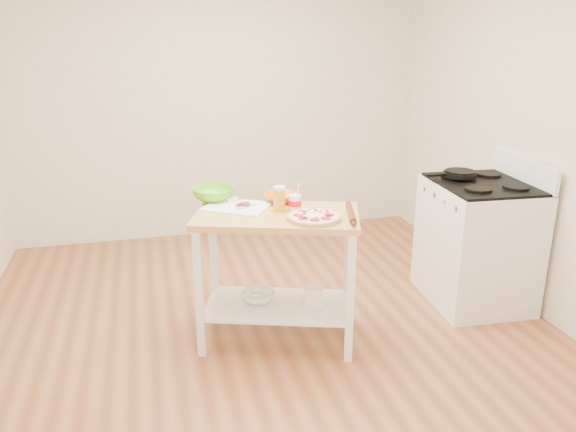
% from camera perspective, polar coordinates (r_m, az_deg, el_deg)
% --- Properties ---
extents(room_shell, '(4.04, 4.54, 2.74)m').
position_cam_1_polar(room_shell, '(3.40, -1.95, 7.34)').
color(room_shell, '#9B5E39').
rests_on(room_shell, ground).
extents(prep_island, '(1.15, 0.86, 0.90)m').
position_cam_1_polar(prep_island, '(3.64, -1.10, -3.60)').
color(prep_island, tan).
rests_on(prep_island, ground).
extents(gas_stove, '(0.73, 0.83, 1.11)m').
position_cam_1_polar(gas_stove, '(4.48, 18.65, -2.55)').
color(gas_stove, white).
rests_on(gas_stove, ground).
extents(skillet, '(0.40, 0.25, 0.03)m').
position_cam_1_polar(skillet, '(4.40, 17.02, 4.10)').
color(skillet, black).
rests_on(skillet, gas_stove).
extents(pizza, '(0.33, 0.33, 0.05)m').
position_cam_1_polar(pizza, '(3.43, 2.63, -0.08)').
color(pizza, '#DDAB5E').
rests_on(pizza, prep_island).
extents(cutting_board, '(0.50, 0.47, 0.04)m').
position_cam_1_polar(cutting_board, '(3.68, -5.21, 1.00)').
color(cutting_board, white).
rests_on(cutting_board, prep_island).
extents(spatula, '(0.15, 0.07, 0.01)m').
position_cam_1_polar(spatula, '(3.64, -4.39, 0.97)').
color(spatula, '#3ADAC3').
rests_on(spatula, cutting_board).
extents(knife, '(0.27, 0.04, 0.01)m').
position_cam_1_polar(knife, '(3.79, -6.73, 1.64)').
color(knife, silver).
rests_on(knife, cutting_board).
extents(orange_bowl, '(0.24, 0.24, 0.06)m').
position_cam_1_polar(orange_bowl, '(3.78, -0.68, 1.89)').
color(orange_bowl, '#D65D09').
rests_on(orange_bowl, prep_island).
extents(green_bowl, '(0.40, 0.40, 0.09)m').
position_cam_1_polar(green_bowl, '(3.83, -7.59, 2.22)').
color(green_bowl, '#63C31D').
rests_on(green_bowl, prep_island).
extents(beer_pint, '(0.08, 0.08, 0.16)m').
position_cam_1_polar(beer_pint, '(3.57, -0.89, 1.77)').
color(beer_pint, orange).
rests_on(beer_pint, prep_island).
extents(yogurt_tub, '(0.08, 0.08, 0.18)m').
position_cam_1_polar(yogurt_tub, '(3.59, 0.70, 1.37)').
color(yogurt_tub, white).
rests_on(yogurt_tub, prep_island).
extents(rolling_pin, '(0.13, 0.35, 0.04)m').
position_cam_1_polar(rolling_pin, '(3.50, 6.39, 0.29)').
color(rolling_pin, '#602A16').
rests_on(rolling_pin, prep_island).
extents(shelf_glass_bowl, '(0.25, 0.25, 0.07)m').
position_cam_1_polar(shelf_glass_bowl, '(3.82, -3.05, -8.17)').
color(shelf_glass_bowl, silver).
rests_on(shelf_glass_bowl, prep_island).
extents(shelf_bin, '(0.15, 0.15, 0.12)m').
position_cam_1_polar(shelf_bin, '(3.78, 2.66, -8.05)').
color(shelf_bin, white).
rests_on(shelf_bin, prep_island).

